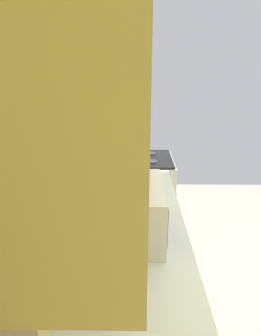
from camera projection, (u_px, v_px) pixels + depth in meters
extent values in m
cube|color=#EAD580|center=(67.00, 162.00, 1.70)|extent=(3.86, 0.12, 2.62)
cube|color=white|center=(132.00, 276.00, 1.44)|extent=(2.91, 0.61, 0.02)
cube|color=#332819|center=(179.00, 288.00, 2.04)|extent=(0.01, 0.01, 0.82)
cube|color=#332819|center=(171.00, 247.00, 2.49)|extent=(0.01, 0.01, 0.82)
cube|color=#E3D477|center=(96.00, 70.00, 1.16)|extent=(1.71, 0.32, 0.67)
cube|color=#B7BABF|center=(138.00, 202.00, 3.25)|extent=(0.62, 0.68, 0.91)
cube|color=black|center=(172.00, 206.00, 3.26)|extent=(0.49, 0.01, 0.50)
cube|color=black|center=(139.00, 159.00, 3.10)|extent=(0.59, 0.64, 0.02)
cube|color=#B7BABF|center=(106.00, 151.00, 3.08)|extent=(0.59, 0.04, 0.18)
cylinder|color=#38383D|center=(152.00, 162.00, 2.97)|extent=(0.11, 0.11, 0.01)
cylinder|color=#38383D|center=(150.00, 153.00, 3.23)|extent=(0.11, 0.11, 0.01)
cylinder|color=#38383D|center=(126.00, 161.00, 2.97)|extent=(0.11, 0.11, 0.01)
cylinder|color=#38383D|center=(126.00, 153.00, 3.23)|extent=(0.11, 0.11, 0.01)
cube|color=white|center=(129.00, 210.00, 1.73)|extent=(0.53, 0.36, 0.29)
cube|color=black|center=(164.00, 214.00, 1.68)|extent=(0.33, 0.01, 0.21)
cube|color=#2D2D33|center=(161.00, 195.00, 1.92)|extent=(0.10, 0.01, 0.21)
cylinder|color=#D84C47|center=(145.00, 179.00, 2.53)|extent=(0.14, 0.14, 0.05)
cylinder|color=#E84948|center=(145.00, 177.00, 2.52)|extent=(0.12, 0.12, 0.03)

